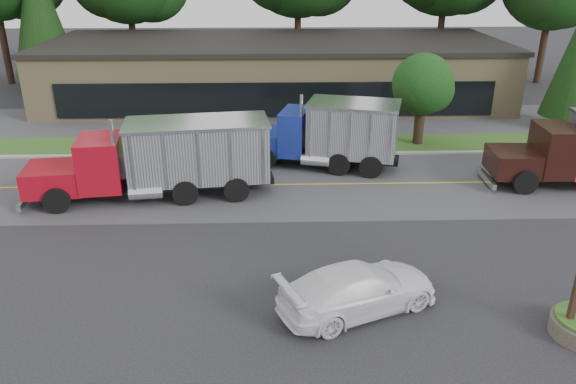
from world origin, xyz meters
name	(u,v)px	position (x,y,z in m)	size (l,w,h in m)	color
ground	(221,292)	(0.00, 0.00, 0.00)	(140.00, 140.00, 0.00)	#38383D
road	(236,185)	(0.00, 9.00, 0.00)	(60.00, 8.00, 0.02)	#5C5C61
center_line	(236,185)	(0.00, 9.00, 0.00)	(60.00, 0.12, 0.01)	gold
curb	(241,156)	(0.00, 13.20, 0.00)	(60.00, 0.30, 0.12)	#9E9E99
grass_verge	(242,145)	(0.00, 15.00, 0.00)	(60.00, 3.40, 0.03)	#325E20
far_parking	(246,121)	(0.00, 20.00, 0.00)	(60.00, 7.00, 0.02)	#5C5C61
strip_mall	(275,72)	(2.00, 26.00, 2.00)	(32.00, 12.00, 4.00)	tan
evergreen_left	(39,10)	(-16.00, 30.00, 6.06)	(4.85, 4.85, 11.03)	#382619
tree_verge	(423,87)	(10.05, 15.04, 3.23)	(3.57, 3.36, 5.09)	#382619
dump_truck_red	(165,157)	(-2.97, 7.92, 1.81)	(10.75, 3.85, 3.36)	black
dump_truck_blue	(332,132)	(4.69, 11.45, 1.80)	(7.78, 4.35, 3.36)	black
rally_car	(359,288)	(4.25, -1.03, 0.73)	(2.04, 5.02, 1.46)	white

